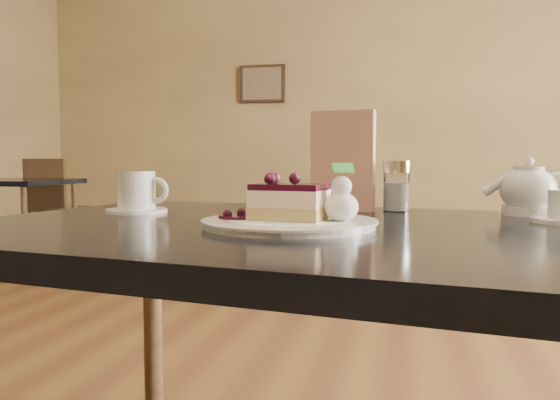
% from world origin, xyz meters
% --- Properties ---
extents(main_table, '(1.30, 0.96, 0.75)m').
position_xyz_m(main_table, '(-0.15, 0.16, 0.67)').
color(main_table, black).
rests_on(main_table, ground).
extents(dessert_plate, '(0.28, 0.28, 0.01)m').
position_xyz_m(dessert_plate, '(-0.16, 0.11, 0.76)').
color(dessert_plate, white).
rests_on(dessert_plate, main_table).
extents(cheesecake_slice, '(0.13, 0.10, 0.06)m').
position_xyz_m(cheesecake_slice, '(-0.16, 0.11, 0.79)').
color(cheesecake_slice, tan).
rests_on(cheesecake_slice, dessert_plate).
extents(whipped_cream, '(0.06, 0.06, 0.05)m').
position_xyz_m(whipped_cream, '(-0.07, 0.10, 0.79)').
color(whipped_cream, white).
rests_on(whipped_cream, dessert_plate).
extents(berry_sauce, '(0.08, 0.08, 0.01)m').
position_xyz_m(berry_sauce, '(-0.24, 0.11, 0.77)').
color(berry_sauce, black).
rests_on(berry_sauce, dessert_plate).
extents(coffee_set, '(0.14, 0.13, 0.09)m').
position_xyz_m(coffee_set, '(-0.53, 0.29, 0.79)').
color(coffee_set, white).
rests_on(coffee_set, main_table).
extents(tea_set, '(0.20, 0.25, 0.11)m').
position_xyz_m(tea_set, '(0.28, 0.39, 0.79)').
color(tea_set, white).
rests_on(tea_set, main_table).
extents(menu_card, '(0.14, 0.05, 0.22)m').
position_xyz_m(menu_card, '(-0.11, 0.43, 0.86)').
color(menu_card, beige).
rests_on(menu_card, main_table).
extents(sugar_shaker, '(0.06, 0.06, 0.11)m').
position_xyz_m(sugar_shaker, '(0.01, 0.43, 0.81)').
color(sugar_shaker, white).
rests_on(sugar_shaker, main_table).
extents(napkin_stack, '(0.14, 0.14, 0.05)m').
position_xyz_m(napkin_stack, '(-0.26, 0.50, 0.78)').
color(napkin_stack, white).
rests_on(napkin_stack, main_table).
extents(bg_table_far_left, '(0.98, 1.75, 1.16)m').
position_xyz_m(bg_table_far_left, '(-3.08, 2.97, 0.07)').
color(bg_table_far_left, black).
rests_on(bg_table_far_left, ground).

